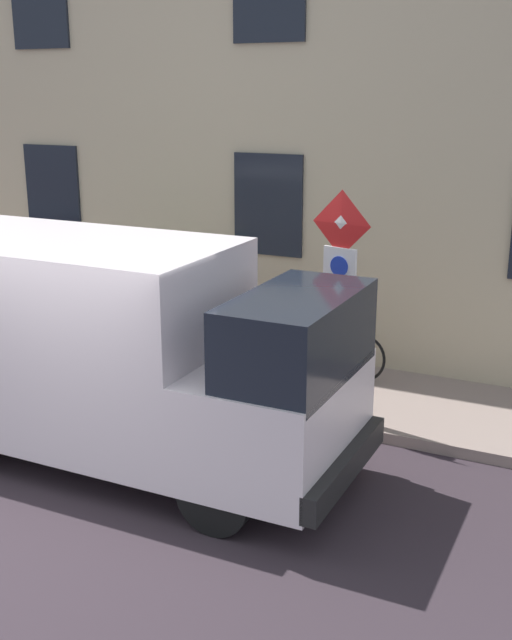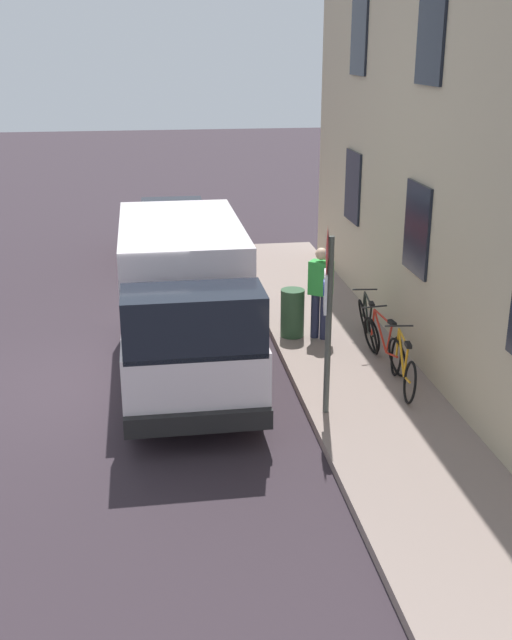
% 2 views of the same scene
% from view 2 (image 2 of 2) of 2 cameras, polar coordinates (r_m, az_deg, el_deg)
% --- Properties ---
extents(ground_plane, '(80.00, 80.00, 0.00)m').
position_cam_2_polar(ground_plane, '(13.08, -10.46, -4.47)').
color(ground_plane, '#30262D').
extents(sidewalk_slab, '(2.19, 16.72, 0.14)m').
position_cam_2_polar(sidewalk_slab, '(13.46, 6.84, -3.23)').
color(sidewalk_slab, gray).
rests_on(sidewalk_slab, ground_plane).
extents(building_facade, '(0.75, 14.72, 7.55)m').
position_cam_2_polar(building_facade, '(12.96, 13.84, 12.49)').
color(building_facade, '#BAAC8C').
rests_on(building_facade, ground_plane).
extents(sign_post_stacked, '(0.20, 0.55, 2.70)m').
position_cam_2_polar(sign_post_stacked, '(10.89, 5.26, 1.83)').
color(sign_post_stacked, '#474C47').
rests_on(sign_post_stacked, sidewalk_slab).
extents(delivery_van, '(2.02, 5.34, 2.50)m').
position_cam_2_polar(delivery_van, '(12.66, -5.33, 1.46)').
color(delivery_van, silver).
rests_on(delivery_van, ground_plane).
extents(parked_hatchback, '(1.76, 4.01, 1.38)m').
position_cam_2_polar(parked_hatchback, '(20.45, -6.13, 6.76)').
color(parked_hatchback, '#A91712').
rests_on(parked_hatchback, ground_plane).
extents(bicycle_orange, '(0.46, 1.71, 0.89)m').
position_cam_2_polar(bicycle_orange, '(12.36, 10.82, -3.37)').
color(bicycle_orange, black).
rests_on(bicycle_orange, sidewalk_slab).
extents(bicycle_red, '(0.46, 1.71, 0.89)m').
position_cam_2_polar(bicycle_red, '(13.22, 9.46, -1.72)').
color(bicycle_red, black).
rests_on(bicycle_red, sidewalk_slab).
extents(bicycle_black, '(0.46, 1.72, 0.89)m').
position_cam_2_polar(bicycle_black, '(14.11, 8.28, -0.27)').
color(bicycle_black, black).
rests_on(bicycle_black, sidewalk_slab).
extents(pedestrian, '(0.48, 0.44, 1.72)m').
position_cam_2_polar(pedestrian, '(14.07, 4.79, 2.23)').
color(pedestrian, '#262B47').
rests_on(pedestrian, sidewalk_slab).
extents(litter_bin, '(0.44, 0.44, 0.90)m').
position_cam_2_polar(litter_bin, '(14.30, 2.71, 0.53)').
color(litter_bin, '#2D5133').
rests_on(litter_bin, sidewalk_slab).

